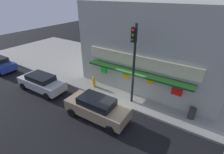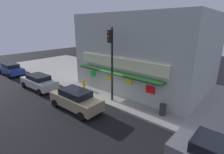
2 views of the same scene
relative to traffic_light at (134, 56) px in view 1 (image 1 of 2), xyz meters
The scene contains 8 objects.
ground_plane 4.02m from the traffic_light, 118.76° to the right, with size 64.97×64.97×0.00m, color black.
sidewalk 6.22m from the traffic_light, 94.64° to the left, with size 43.32×11.16×0.16m, color gray.
corner_building 5.78m from the traffic_light, 90.77° to the left, with size 11.74×10.25×7.10m.
traffic_light is the anchor object (origin of this frame).
fire_hydrant 5.18m from the traffic_light, behind, with size 0.51×0.27×0.93m.
trash_can 5.49m from the traffic_light, ahead, with size 0.44×0.44×0.82m, color #2D2D2D.
parked_car_tan 4.31m from the traffic_light, 114.01° to the right, with size 4.54×2.03×1.60m.
parked_car_silver 8.55m from the traffic_light, 161.40° to the right, with size 4.54×2.08×1.48m.
Camera 1 is at (5.02, -9.00, 7.88)m, focal length 26.54 mm.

